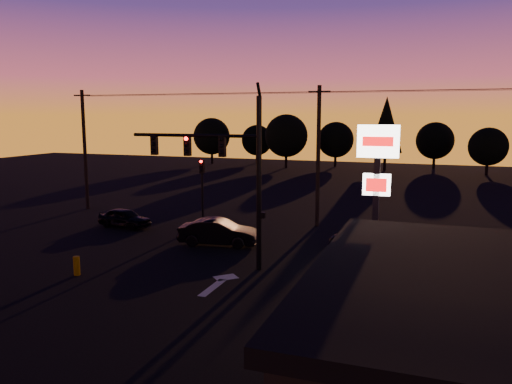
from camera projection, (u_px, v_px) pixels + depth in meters
ground at (191, 294)px, 20.10m from camera, size 120.00×120.00×0.00m
lane_arrow at (219, 283)px, 21.48m from camera, size 1.20×3.10×0.01m
traffic_signal_mast at (226, 163)px, 23.09m from camera, size 6.79×0.52×8.58m
secondary_signal at (202, 182)px, 32.01m from camera, size 0.30×0.31×4.35m
pylon_sign at (377, 176)px, 18.42m from camera, size 1.50×0.28×6.80m
utility_pole_0 at (85, 149)px, 37.75m from camera, size 1.40×0.26×9.00m
utility_pole_1 at (318, 156)px, 31.76m from camera, size 1.40×0.26×9.00m
power_wires at (319, 92)px, 31.16m from camera, size 36.00×1.22×0.07m
bollard at (77, 266)px, 22.45m from camera, size 0.29×0.29×0.86m
tree_0 at (212, 136)px, 73.33m from camera, size 5.36×5.36×6.74m
tree_1 at (257, 140)px, 74.22m from camera, size 4.54×4.54×5.71m
tree_2 at (286, 136)px, 67.43m from camera, size 5.77×5.78×7.26m
tree_3 at (336, 140)px, 69.25m from camera, size 4.95×4.95×6.22m
tree_4 at (386, 125)px, 63.80m from camera, size 4.18×4.18×9.50m
tree_5 at (435, 141)px, 66.79m from camera, size 4.95×4.95×6.22m
tree_6 at (488, 147)px, 59.26m from camera, size 4.54×4.54×5.71m
car_left at (124, 218)px, 32.03m from camera, size 3.75×1.91×1.22m
car_mid at (219, 232)px, 27.64m from camera, size 4.58×2.17×1.45m
car_right at (367, 240)px, 26.43m from camera, size 4.53×2.77×1.23m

